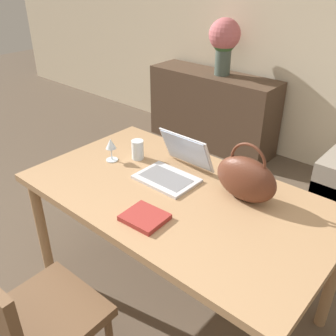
{
  "coord_description": "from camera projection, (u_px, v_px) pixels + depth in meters",
  "views": [
    {
      "loc": [
        0.92,
        -0.52,
        1.78
      ],
      "look_at": [
        -0.15,
        0.7,
        0.86
      ],
      "focal_mm": 40.0,
      "sensor_mm": 36.0,
      "label": 1
    }
  ],
  "objects": [
    {
      "name": "laptop",
      "position": [
        176.0,
        165.0,
        2.01
      ],
      "size": [
        0.32,
        0.33,
        0.22
      ],
      "color": "silver",
      "rests_on": "dining_table"
    },
    {
      "name": "drinking_glass",
      "position": [
        138.0,
        150.0,
        2.18
      ],
      "size": [
        0.07,
        0.07,
        0.11
      ],
      "color": "silver",
      "rests_on": "dining_table"
    },
    {
      "name": "wine_glass",
      "position": [
        111.0,
        146.0,
        2.14
      ],
      "size": [
        0.07,
        0.07,
        0.14
      ],
      "color": "silver",
      "rests_on": "dining_table"
    },
    {
      "name": "handbag",
      "position": [
        246.0,
        178.0,
        1.78
      ],
      "size": [
        0.31,
        0.14,
        0.3
      ],
      "color": "#592D1E",
      "rests_on": "dining_table"
    },
    {
      "name": "flower_vase",
      "position": [
        224.0,
        40.0,
        3.51
      ],
      "size": [
        0.3,
        0.3,
        0.53
      ],
      "color": "#47564C",
      "rests_on": "sideboard"
    },
    {
      "name": "book",
      "position": [
        145.0,
        217.0,
        1.68
      ],
      "size": [
        0.2,
        0.17,
        0.02
      ],
      "rotation": [
        0.0,
        0.0,
        0.06
      ],
      "color": "maroon",
      "rests_on": "dining_table"
    },
    {
      "name": "dining_table",
      "position": [
        177.0,
        205.0,
        1.92
      ],
      "size": [
        1.57,
        0.89,
        0.74
      ],
      "color": "#A87F56",
      "rests_on": "ground_plane"
    },
    {
      "name": "sideboard",
      "position": [
        212.0,
        110.0,
        3.91
      ],
      "size": [
        1.38,
        0.4,
        0.77
      ],
      "color": "#4C3828",
      "rests_on": "ground_plane"
    },
    {
      "name": "chair",
      "position": [
        29.0,
        319.0,
        1.54
      ],
      "size": [
        0.45,
        0.45,
        0.84
      ],
      "rotation": [
        0.0,
        0.0,
        0.02
      ],
      "color": "brown",
      "rests_on": "ground_plane"
    }
  ]
}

